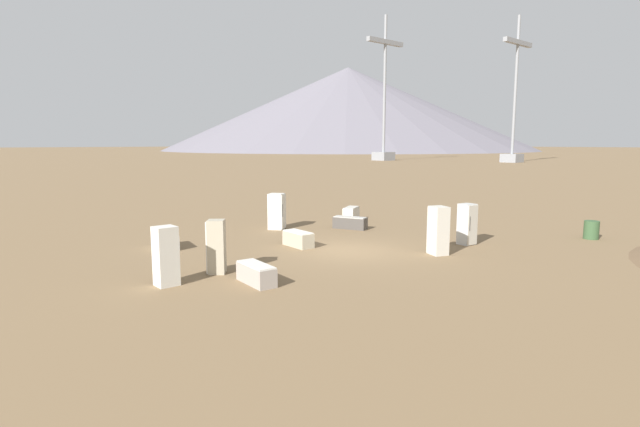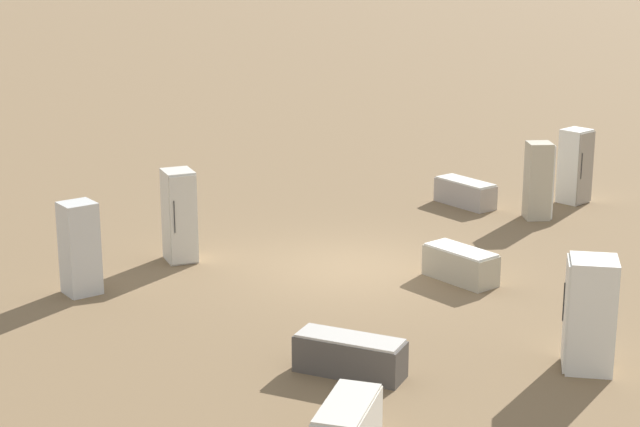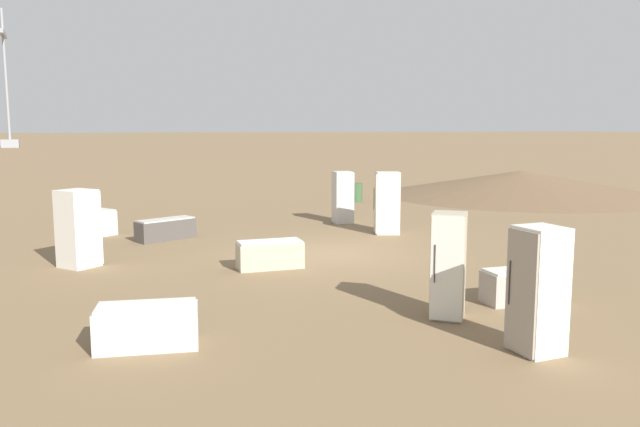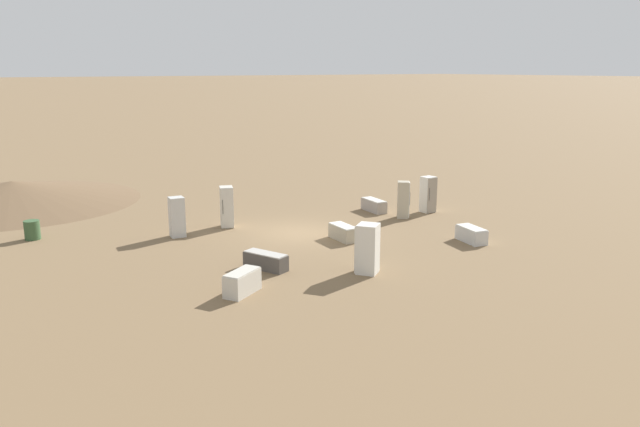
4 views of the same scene
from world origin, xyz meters
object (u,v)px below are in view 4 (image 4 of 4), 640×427
(discarded_fridge_1, at_px, (403,200))
(discarded_fridge_7, at_px, (367,249))
(discarded_fridge_2, at_px, (343,232))
(discarded_fridge_4, at_px, (428,194))
(discarded_fridge_3, at_px, (227,207))
(rusty_barrel, at_px, (32,230))
(discarded_fridge_8, at_px, (242,282))
(discarded_fridge_0, at_px, (471,235))
(discarded_fridge_9, at_px, (374,205))
(discarded_fridge_6, at_px, (266,261))
(discarded_fridge_5, at_px, (177,217))

(discarded_fridge_1, relative_size, discarded_fridge_7, 1.00)
(discarded_fridge_2, xyz_separation_m, discarded_fridge_4, (-6.76, -1.86, 0.60))
(discarded_fridge_3, height_order, rusty_barrel, discarded_fridge_3)
(discarded_fridge_4, height_order, discarded_fridge_8, discarded_fridge_4)
(discarded_fridge_0, relative_size, discarded_fridge_9, 0.96)
(discarded_fridge_1, bearing_deg, discarded_fridge_6, -31.74)
(discarded_fridge_1, bearing_deg, discarded_fridge_8, -26.61)
(discarded_fridge_5, bearing_deg, discarded_fridge_1, -7.84)
(discarded_fridge_8, bearing_deg, discarded_fridge_5, 144.23)
(discarded_fridge_0, distance_m, discarded_fridge_1, 5.02)
(discarded_fridge_3, bearing_deg, rusty_barrel, 2.17)
(discarded_fridge_8, bearing_deg, discarded_fridge_1, 84.54)
(discarded_fridge_5, relative_size, discarded_fridge_7, 0.98)
(discarded_fridge_3, relative_size, discarded_fridge_8, 1.25)
(discarded_fridge_7, height_order, rusty_barrel, discarded_fridge_7)
(discarded_fridge_6, relative_size, discarded_fridge_7, 1.00)
(discarded_fridge_3, height_order, discarded_fridge_7, discarded_fridge_3)
(discarded_fridge_5, bearing_deg, discarded_fridge_3, 14.57)
(discarded_fridge_0, bearing_deg, discarded_fridge_8, -167.23)
(discarded_fridge_2, distance_m, discarded_fridge_4, 7.03)
(discarded_fridge_2, bearing_deg, discarded_fridge_8, -148.11)
(discarded_fridge_5, bearing_deg, rusty_barrel, 157.72)
(discarded_fridge_5, relative_size, discarded_fridge_9, 1.07)
(discarded_fridge_9, bearing_deg, discarded_fridge_2, 43.97)
(discarded_fridge_1, distance_m, discarded_fridge_4, 1.92)
(discarded_fridge_0, xyz_separation_m, discarded_fridge_9, (-0.19, -6.90, -0.01))
(discarded_fridge_6, bearing_deg, discarded_fridge_3, 54.66)
(discarded_fridge_4, relative_size, discarded_fridge_5, 1.04)
(discarded_fridge_4, bearing_deg, discarded_fridge_8, 22.07)
(discarded_fridge_0, height_order, discarded_fridge_8, discarded_fridge_8)
(discarded_fridge_1, distance_m, rusty_barrel, 17.13)
(discarded_fridge_1, height_order, discarded_fridge_7, discarded_fridge_1)
(discarded_fridge_2, xyz_separation_m, discarded_fridge_8, (6.67, 3.50, 0.07))
(discarded_fridge_1, xyz_separation_m, discarded_fridge_3, (8.06, -3.22, 0.04))
(discarded_fridge_3, distance_m, discarded_fridge_7, 9.03)
(discarded_fridge_9, bearing_deg, discarded_fridge_0, 94.42)
(discarded_fridge_1, xyz_separation_m, discarded_fridge_4, (-1.90, -0.24, 0.01))
(discarded_fridge_4, bearing_deg, discarded_fridge_7, 34.83)
(discarded_fridge_3, distance_m, discarded_fridge_6, 6.72)
(discarded_fridge_7, relative_size, discarded_fridge_9, 1.10)
(discarded_fridge_6, bearing_deg, rusty_barrel, 102.87)
(rusty_barrel, bearing_deg, discarded_fridge_0, 144.85)
(discarded_fridge_3, distance_m, discarded_fridge_8, 9.05)
(discarded_fridge_7, height_order, discarded_fridge_9, discarded_fridge_7)
(discarded_fridge_3, relative_size, discarded_fridge_4, 1.03)
(discarded_fridge_0, bearing_deg, discarded_fridge_9, 100.34)
(discarded_fridge_0, relative_size, discarded_fridge_8, 1.04)
(discarded_fridge_9, xyz_separation_m, rusty_barrel, (15.74, -4.06, 0.10))
(discarded_fridge_5, height_order, rusty_barrel, discarded_fridge_5)
(discarded_fridge_0, distance_m, discarded_fridge_7, 6.34)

